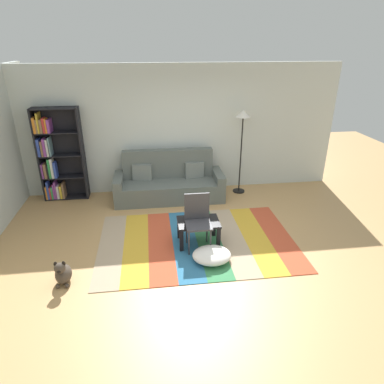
{
  "coord_description": "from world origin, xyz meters",
  "views": [
    {
      "loc": [
        -0.69,
        -4.59,
        3.07
      ],
      "look_at": [
        0.0,
        0.8,
        0.65
      ],
      "focal_mm": 31.58,
      "sensor_mm": 36.0,
      "label": 1
    }
  ],
  "objects_px": {
    "standing_lamp": "(243,125)",
    "folding_chair": "(198,217)",
    "tv_remote": "(194,219)",
    "couch": "(169,183)",
    "coffee_table": "(198,226)",
    "dog": "(63,273)",
    "bookshelf": "(56,158)",
    "pouf": "(212,255)"
  },
  "relations": [
    {
      "from": "standing_lamp",
      "to": "coffee_table",
      "type": "bearing_deg",
      "value": -121.3
    },
    {
      "from": "couch",
      "to": "tv_remote",
      "type": "xyz_separation_m",
      "value": [
        0.3,
        -1.8,
        0.09
      ]
    },
    {
      "from": "coffee_table",
      "to": "dog",
      "type": "distance_m",
      "value": 2.15
    },
    {
      "from": "couch",
      "to": "tv_remote",
      "type": "distance_m",
      "value": 1.83
    },
    {
      "from": "folding_chair",
      "to": "couch",
      "type": "bearing_deg",
      "value": 122.89
    },
    {
      "from": "bookshelf",
      "to": "coffee_table",
      "type": "distance_m",
      "value": 3.45
    },
    {
      "from": "bookshelf",
      "to": "pouf",
      "type": "xyz_separation_m",
      "value": [
        2.77,
        -2.67,
        -0.8
      ]
    },
    {
      "from": "couch",
      "to": "standing_lamp",
      "type": "relative_size",
      "value": 1.25
    },
    {
      "from": "standing_lamp",
      "to": "folding_chair",
      "type": "relative_size",
      "value": 2.01
    },
    {
      "from": "bookshelf",
      "to": "dog",
      "type": "bearing_deg",
      "value": -77.54
    },
    {
      "from": "coffee_table",
      "to": "standing_lamp",
      "type": "bearing_deg",
      "value": 58.7
    },
    {
      "from": "standing_lamp",
      "to": "bookshelf",
      "type": "bearing_deg",
      "value": 177.6
    },
    {
      "from": "pouf",
      "to": "folding_chair",
      "type": "xyz_separation_m",
      "value": [
        -0.16,
        0.45,
        0.43
      ]
    },
    {
      "from": "coffee_table",
      "to": "tv_remote",
      "type": "xyz_separation_m",
      "value": [
        -0.06,
        0.06,
        0.09
      ]
    },
    {
      "from": "standing_lamp",
      "to": "tv_remote",
      "type": "relative_size",
      "value": 12.05
    },
    {
      "from": "pouf",
      "to": "standing_lamp",
      "type": "bearing_deg",
      "value": 66.78
    },
    {
      "from": "tv_remote",
      "to": "couch",
      "type": "bearing_deg",
      "value": 96.25
    },
    {
      "from": "pouf",
      "to": "folding_chair",
      "type": "distance_m",
      "value": 0.64
    },
    {
      "from": "standing_lamp",
      "to": "tv_remote",
      "type": "height_order",
      "value": "standing_lamp"
    },
    {
      "from": "pouf",
      "to": "tv_remote",
      "type": "relative_size",
      "value": 3.95
    },
    {
      "from": "tv_remote",
      "to": "folding_chair",
      "type": "xyz_separation_m",
      "value": [
        0.03,
        -0.14,
        0.11
      ]
    },
    {
      "from": "coffee_table",
      "to": "pouf",
      "type": "height_order",
      "value": "coffee_table"
    },
    {
      "from": "dog",
      "to": "standing_lamp",
      "type": "relative_size",
      "value": 0.22
    },
    {
      "from": "dog",
      "to": "tv_remote",
      "type": "relative_size",
      "value": 2.65
    },
    {
      "from": "pouf",
      "to": "coffee_table",
      "type": "bearing_deg",
      "value": 103.98
    },
    {
      "from": "coffee_table",
      "to": "standing_lamp",
      "type": "xyz_separation_m",
      "value": [
        1.21,
        1.99,
        1.18
      ]
    },
    {
      "from": "pouf",
      "to": "dog",
      "type": "bearing_deg",
      "value": -173.61
    },
    {
      "from": "couch",
      "to": "dog",
      "type": "xyz_separation_m",
      "value": [
        -1.64,
        -2.63,
        -0.18
      ]
    },
    {
      "from": "couch",
      "to": "standing_lamp",
      "type": "xyz_separation_m",
      "value": [
        1.56,
        0.12,
        1.17
      ]
    },
    {
      "from": "folding_chair",
      "to": "standing_lamp",
      "type": "bearing_deg",
      "value": 82.34
    },
    {
      "from": "bookshelf",
      "to": "pouf",
      "type": "height_order",
      "value": "bookshelf"
    },
    {
      "from": "couch",
      "to": "tv_remote",
      "type": "relative_size",
      "value": 15.07
    },
    {
      "from": "bookshelf",
      "to": "standing_lamp",
      "type": "distance_m",
      "value": 3.9
    },
    {
      "from": "coffee_table",
      "to": "folding_chair",
      "type": "xyz_separation_m",
      "value": [
        -0.02,
        -0.07,
        0.2
      ]
    },
    {
      "from": "couch",
      "to": "coffee_table",
      "type": "distance_m",
      "value": 1.9
    },
    {
      "from": "pouf",
      "to": "standing_lamp",
      "type": "relative_size",
      "value": 0.33
    },
    {
      "from": "bookshelf",
      "to": "dog",
      "type": "relative_size",
      "value": 4.82
    },
    {
      "from": "dog",
      "to": "standing_lamp",
      "type": "height_order",
      "value": "standing_lamp"
    },
    {
      "from": "pouf",
      "to": "standing_lamp",
      "type": "height_order",
      "value": "standing_lamp"
    },
    {
      "from": "pouf",
      "to": "standing_lamp",
      "type": "xyz_separation_m",
      "value": [
        1.08,
        2.51,
        1.41
      ]
    },
    {
      "from": "folding_chair",
      "to": "bookshelf",
      "type": "bearing_deg",
      "value": 162.91
    },
    {
      "from": "bookshelf",
      "to": "tv_remote",
      "type": "height_order",
      "value": "bookshelf"
    }
  ]
}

